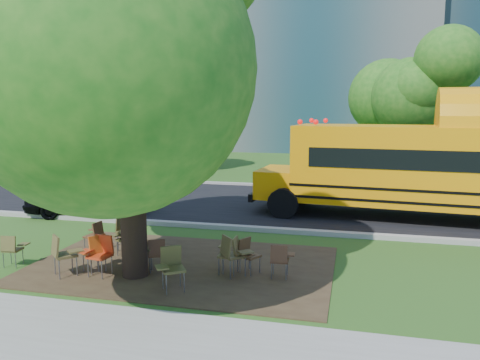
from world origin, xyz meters
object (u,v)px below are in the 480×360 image
(main_tree, at_px, (127,38))
(chair_3, at_px, (100,251))
(chair_12, at_px, (248,252))
(bg_car_red, at_px, (81,174))
(chair_4, at_px, (139,249))
(chair_10, at_px, (125,230))
(chair_13, at_px, (281,257))
(chair_5, at_px, (171,264))
(bg_car_silver, at_px, (30,166))
(school_bus, at_px, (472,168))
(chair_9, at_px, (127,236))
(chair_14, at_px, (142,246))
(chair_6, at_px, (231,251))
(chair_7, at_px, (232,252))
(black_car, at_px, (87,195))
(chair_8, at_px, (95,233))
(chair_11, at_px, (158,251))
(chair_2, at_px, (96,249))
(chair_0, at_px, (12,247))
(chair_1, at_px, (63,251))

(main_tree, distance_m, chair_3, 4.62)
(chair_12, distance_m, bg_car_red, 14.45)
(chair_3, xyz_separation_m, chair_4, (0.74, 0.41, -0.02))
(chair_10, height_order, chair_13, chair_10)
(chair_5, xyz_separation_m, bg_car_silver, (-13.13, 12.77, 0.12))
(school_bus, height_order, bg_car_red, school_bus)
(chair_9, distance_m, chair_14, 0.94)
(chair_6, relative_size, bg_car_red, 0.20)
(main_tree, xyz_separation_m, chair_7, (2.10, 0.46, -4.54))
(chair_3, xyz_separation_m, black_car, (-3.62, 5.37, 0.12))
(chair_8, bearing_deg, chair_7, -95.83)
(chair_7, distance_m, chair_11, 1.72)
(chair_2, height_order, chair_3, chair_3)
(chair_2, xyz_separation_m, chair_6, (2.97, 0.62, -0.02))
(main_tree, xyz_separation_m, chair_4, (-0.02, 0.27, -4.57))
(chair_9, bearing_deg, chair_8, 14.33)
(chair_12, distance_m, chair_13, 0.78)
(bg_car_red, bearing_deg, chair_3, -129.51)
(chair_8, distance_m, chair_11, 2.45)
(school_bus, distance_m, black_car, 12.81)
(main_tree, relative_size, chair_5, 9.49)
(chair_8, bearing_deg, chair_13, -91.45)
(chair_5, distance_m, bg_car_silver, 18.32)
(main_tree, height_order, bg_car_red, main_tree)
(main_tree, bearing_deg, chair_0, -178.35)
(chair_5, relative_size, chair_12, 1.14)
(chair_7, bearing_deg, chair_6, 163.76)
(school_bus, relative_size, chair_10, 14.03)
(chair_14, xyz_separation_m, black_car, (-4.22, 4.55, 0.20))
(chair_6, bearing_deg, chair_4, 101.03)
(main_tree, height_order, chair_10, main_tree)
(chair_14, bearing_deg, chair_11, -150.04)
(school_bus, xyz_separation_m, chair_10, (-9.31, -5.37, -1.23))
(chair_8, bearing_deg, chair_9, -88.85)
(chair_0, height_order, chair_6, chair_6)
(chair_8, height_order, chair_10, chair_10)
(school_bus, distance_m, chair_3, 11.55)
(chair_8, relative_size, chair_12, 0.99)
(chair_8, bearing_deg, chair_14, -106.31)
(chair_11, bearing_deg, chair_5, -79.92)
(chair_2, height_order, bg_car_silver, bg_car_silver)
(chair_9, xyz_separation_m, chair_12, (3.23, -0.55, -0.01))
(school_bus, height_order, chair_2, school_bus)
(chair_10, bearing_deg, chair_11, 75.31)
(school_bus, height_order, chair_7, school_bus)
(main_tree, xyz_separation_m, chair_1, (-1.50, -0.42, -4.53))
(chair_4, relative_size, chair_6, 1.01)
(chair_4, height_order, chair_13, chair_4)
(bg_car_silver, bearing_deg, chair_9, -119.64)
(chair_0, distance_m, chair_6, 5.15)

